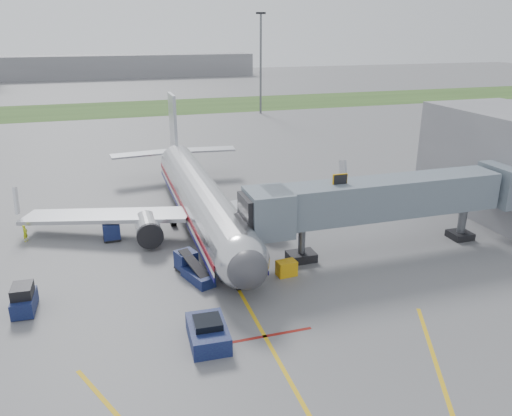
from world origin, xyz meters
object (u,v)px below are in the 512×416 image
object	(u,v)px
baggage_tug	(24,300)
belt_loader	(198,276)
pushback_tug	(208,332)
ramp_worker	(25,233)
airliner	(200,197)

from	to	relation	value
baggage_tug	belt_loader	bearing A→B (deg)	3.16
pushback_tug	belt_loader	world-z (taller)	belt_loader
ramp_worker	airliner	bearing A→B (deg)	-63.96
pushback_tug	baggage_tug	size ratio (longest dim) A/B	1.38
pushback_tug	ramp_worker	world-z (taller)	pushback_tug
pushback_tug	ramp_worker	size ratio (longest dim) A/B	2.50
airliner	ramp_worker	bearing A→B (deg)	178.53
pushback_tug	baggage_tug	bearing A→B (deg)	147.20
ramp_worker	baggage_tug	bearing A→B (deg)	-146.52
airliner	pushback_tug	bearing A→B (deg)	-100.15
airliner	baggage_tug	xyz separation A→B (m)	(-14.06, -11.85, -1.83)
pushback_tug	ramp_worker	distance (m)	22.58
pushback_tug	ramp_worker	bearing A→B (deg)	122.05
belt_loader	ramp_worker	bearing A→B (deg)	137.85
airliner	belt_loader	distance (m)	11.70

